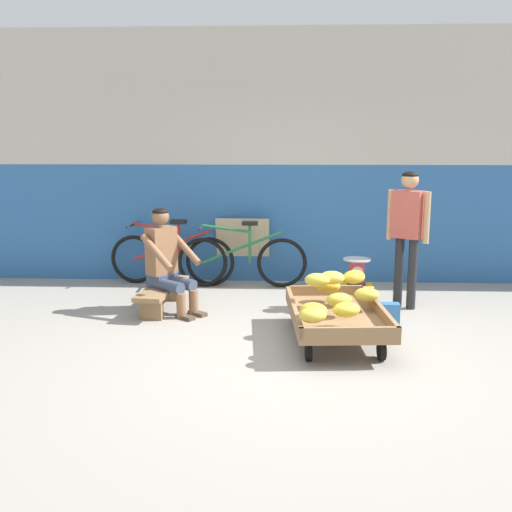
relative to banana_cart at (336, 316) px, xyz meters
The scene contains 13 objects.
ground_plane 0.61m from the banana_cart, 130.01° to the right, with size 80.00×80.00×0.00m, color gray.
back_wall 2.91m from the banana_cart, 98.16° to the left, with size 16.00×0.30×3.26m.
banana_cart is the anchor object (origin of this frame).
banana_pile 0.23m from the banana_cart, 116.83° to the right, with size 0.81×1.23×0.27m.
low_bench 2.08m from the banana_cart, 152.20° to the left, with size 0.43×1.13×0.27m.
vendor_seated 2.02m from the banana_cart, 152.64° to the left, with size 0.74×0.69×1.14m.
plastic_crate 1.05m from the banana_cart, 73.01° to the left, with size 0.36×0.28×0.30m.
weighing_scale 1.06m from the banana_cart, 72.99° to the left, with size 0.30×0.30×0.29m.
bicycle_near_left 2.89m from the banana_cart, 132.47° to the left, with size 1.66×0.48×0.86m.
bicycle_far_left 2.28m from the banana_cart, 116.78° to the left, with size 1.66×0.48×0.86m.
sign_board 2.59m from the banana_cart, 113.64° to the left, with size 0.70×0.29×0.87m.
customer_adult 1.62m from the banana_cart, 53.33° to the left, with size 0.42×0.35×1.53m.
shopping_bag 0.76m from the banana_cart, 38.64° to the left, with size 0.18×0.12×0.24m, color #3370B7.
Camera 1 is at (-0.15, -4.90, 1.86)m, focal length 41.33 mm.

